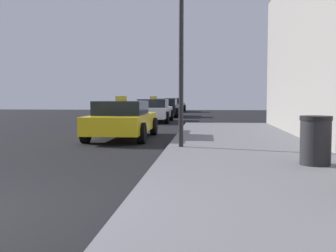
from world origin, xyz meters
name	(u,v)px	position (x,y,z in m)	size (l,w,h in m)	color
sidewalk	(299,221)	(4.00, 0.00, 0.07)	(4.00, 32.00, 0.15)	slate
trash_bin	(316,140)	(5.01, 3.41, 0.61)	(0.59, 0.59, 0.91)	black
street_lamp	(181,18)	(2.35, 6.03, 3.36)	(0.36, 0.36, 4.75)	black
car_yellow	(122,120)	(0.20, 9.31, 0.65)	(1.95, 4.52, 1.43)	yellow
car_white	(154,110)	(0.07, 18.78, 0.65)	(1.93, 4.41, 1.43)	white
car_black	(165,107)	(0.06, 25.03, 0.65)	(2.05, 4.51, 1.27)	black
car_green	(174,105)	(0.01, 34.55, 0.65)	(1.96, 4.46, 1.27)	#196638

